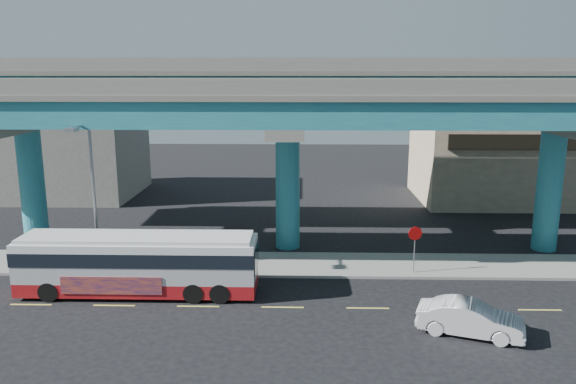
{
  "coord_description": "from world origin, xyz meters",
  "views": [
    {
      "loc": [
        0.89,
        -24.94,
        10.88
      ],
      "look_at": [
        0.14,
        4.0,
        4.64
      ],
      "focal_mm": 35.0,
      "sensor_mm": 36.0,
      "label": 1
    }
  ],
  "objects_px": {
    "parked_car": "(66,248)",
    "sedan": "(470,319)",
    "street_lamp": "(89,177)",
    "stop_sign": "(415,239)",
    "transit_bus": "(138,262)"
  },
  "relations": [
    {
      "from": "transit_bus",
      "to": "stop_sign",
      "type": "relative_size",
      "value": 4.53
    },
    {
      "from": "parked_car",
      "to": "stop_sign",
      "type": "bearing_deg",
      "value": -103.38
    },
    {
      "from": "sedan",
      "to": "street_lamp",
      "type": "distance_m",
      "value": 19.84
    },
    {
      "from": "street_lamp",
      "to": "transit_bus",
      "type": "bearing_deg",
      "value": -35.92
    },
    {
      "from": "stop_sign",
      "to": "street_lamp",
      "type": "bearing_deg",
      "value": -162.15
    },
    {
      "from": "transit_bus",
      "to": "parked_car",
      "type": "bearing_deg",
      "value": 140.95
    },
    {
      "from": "parked_car",
      "to": "stop_sign",
      "type": "xyz_separation_m",
      "value": [
        19.74,
        -1.56,
        1.15
      ]
    },
    {
      "from": "sedan",
      "to": "street_lamp",
      "type": "bearing_deg",
      "value": 90.41
    },
    {
      "from": "transit_bus",
      "to": "street_lamp",
      "type": "bearing_deg",
      "value": 144.07
    },
    {
      "from": "parked_car",
      "to": "sedan",
      "type": "bearing_deg",
      "value": -121.42
    },
    {
      "from": "parked_car",
      "to": "street_lamp",
      "type": "xyz_separation_m",
      "value": [
        2.53,
        -2.32,
        4.6
      ]
    },
    {
      "from": "parked_car",
      "to": "stop_sign",
      "type": "height_order",
      "value": "stop_sign"
    },
    {
      "from": "parked_car",
      "to": "street_lamp",
      "type": "distance_m",
      "value": 5.74
    },
    {
      "from": "parked_car",
      "to": "street_lamp",
      "type": "height_order",
      "value": "street_lamp"
    },
    {
      "from": "sedan",
      "to": "stop_sign",
      "type": "xyz_separation_m",
      "value": [
        -0.99,
        7.05,
        1.31
      ]
    }
  ]
}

